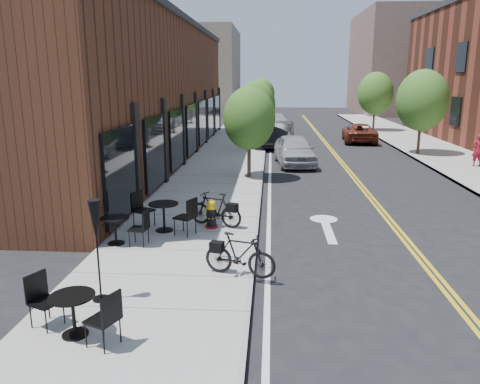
{
  "coord_description": "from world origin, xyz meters",
  "views": [
    {
      "loc": [
        0.32,
        -10.75,
        4.26
      ],
      "look_at": [
        -0.56,
        2.55,
        1.0
      ],
      "focal_mm": 35.0,
      "sensor_mm": 36.0,
      "label": 1
    }
  ],
  "objects": [
    {
      "name": "building_near",
      "position": [
        -6.5,
        14.0,
        3.5
      ],
      "size": [
        5.0,
        28.0,
        7.0
      ],
      "primitive_type": "cube",
      "color": "#492817",
      "rests_on": "ground"
    },
    {
      "name": "parked_car_c",
      "position": [
        0.8,
        28.89,
        0.65
      ],
      "size": [
        2.34,
        4.64,
        1.29
      ],
      "primitive_type": "imported",
      "rotation": [
        0.0,
        0.0,
        0.12
      ],
      "color": "#A3A4A8",
      "rests_on": "ground"
    },
    {
      "name": "patio_umbrella",
      "position": [
        -2.88,
        -2.72,
        1.54
      ],
      "size": [
        0.32,
        0.32,
        1.98
      ],
      "color": "black",
      "rests_on": "sidewalk_near"
    },
    {
      "name": "bistro_set_a",
      "position": [
        -2.86,
        -3.99,
        0.59
      ],
      "size": [
        1.74,
        1.1,
        0.93
      ],
      "rotation": [
        0.0,
        0.0,
        -0.42
      ],
      "color": "black",
      "rests_on": "sidewalk_near"
    },
    {
      "name": "bg_building_right",
      "position": [
        16.0,
        50.0,
        6.0
      ],
      "size": [
        10.0,
        16.0,
        12.0
      ],
      "primitive_type": "cube",
      "color": "brown",
      "rests_on": "ground"
    },
    {
      "name": "pedestrian",
      "position": [
        10.21,
        12.13,
        0.9
      ],
      "size": [
        0.58,
        0.39,
        1.56
      ],
      "primitive_type": "imported",
      "rotation": [
        0.0,
        0.0,
        3.17
      ],
      "color": "maroon",
      "rests_on": "sidewalk_far"
    },
    {
      "name": "sidewalk_near",
      "position": [
        -2.0,
        10.0,
        0.06
      ],
      "size": [
        4.0,
        70.0,
        0.12
      ],
      "primitive_type": "cube",
      "color": "#9E9B93",
      "rests_on": "ground"
    },
    {
      "name": "bistro_set_c",
      "position": [
        -2.6,
        1.48,
        0.64
      ],
      "size": [
        1.93,
        1.22,
        1.03
      ],
      "rotation": [
        0.0,
        0.0,
        -0.42
      ],
      "color": "black",
      "rests_on": "sidewalk_near"
    },
    {
      "name": "tree_near_d",
      "position": [
        -0.6,
        33.0,
        2.79
      ],
      "size": [
        2.4,
        2.4,
        4.11
      ],
      "color": "#382B1E",
      "rests_on": "sidewalk_near"
    },
    {
      "name": "bicycle_right",
      "position": [
        -0.3,
        -1.42,
        0.6
      ],
      "size": [
        1.65,
        0.86,
        0.95
      ],
      "primitive_type": "imported",
      "rotation": [
        0.0,
        0.0,
        1.3
      ],
      "color": "black",
      "rests_on": "sidewalk_near"
    },
    {
      "name": "tree_far_b",
      "position": [
        8.6,
        16.0,
        3.06
      ],
      "size": [
        2.8,
        2.8,
        4.62
      ],
      "color": "#382B1E",
      "rests_on": "sidewalk_far"
    },
    {
      "name": "parked_car_b",
      "position": [
        0.8,
        18.78,
        0.79
      ],
      "size": [
        2.15,
        4.91,
        1.57
      ],
      "primitive_type": "imported",
      "rotation": [
        0.0,
        0.0,
        -0.11
      ],
      "color": "black",
      "rests_on": "ground"
    },
    {
      "name": "tree_near_a",
      "position": [
        -0.6,
        9.0,
        2.6
      ],
      "size": [
        2.2,
        2.2,
        3.81
      ],
      "color": "#382B1E",
      "rests_on": "sidewalk_near"
    },
    {
      "name": "tree_near_b",
      "position": [
        -0.6,
        17.0,
        2.71
      ],
      "size": [
        2.3,
        2.3,
        3.98
      ],
      "color": "#382B1E",
      "rests_on": "sidewalk_near"
    },
    {
      "name": "parked_car_a",
      "position": [
        1.5,
        12.59,
        0.75
      ],
      "size": [
        2.2,
        4.55,
        1.5
      ],
      "primitive_type": "imported",
      "rotation": [
        0.0,
        0.0,
        0.1
      ],
      "color": "#9FA2A7",
      "rests_on": "ground"
    },
    {
      "name": "bg_building_left",
      "position": [
        -8.0,
        48.0,
        5.0
      ],
      "size": [
        8.0,
        14.0,
        10.0
      ],
      "primitive_type": "cube",
      "color": "#726656",
      "rests_on": "ground"
    },
    {
      "name": "ground",
      "position": [
        0.0,
        0.0,
        0.0
      ],
      "size": [
        120.0,
        120.0,
        0.0
      ],
      "primitive_type": "plane",
      "color": "black",
      "rests_on": "ground"
    },
    {
      "name": "tree_far_c",
      "position": [
        8.6,
        28.0,
        3.06
      ],
      "size": [
        2.8,
        2.8,
        4.62
      ],
      "color": "#382B1E",
      "rests_on": "sidewalk_far"
    },
    {
      "name": "bistro_set_b",
      "position": [
        -3.6,
        0.35,
        0.58
      ],
      "size": [
        1.72,
        0.8,
        0.91
      ],
      "rotation": [
        0.0,
        0.0,
        -0.1
      ],
      "color": "black",
      "rests_on": "sidewalk_near"
    },
    {
      "name": "fire_hydrant",
      "position": [
        -1.32,
        1.86,
        0.51
      ],
      "size": [
        0.47,
        0.47,
        0.82
      ],
      "rotation": [
        0.0,
        0.0,
        -0.4
      ],
      "color": "maroon",
      "rests_on": "sidewalk_near"
    },
    {
      "name": "tree_near_c",
      "position": [
        -0.6,
        25.0,
        2.53
      ],
      "size": [
        2.1,
        2.1,
        3.67
      ],
      "color": "#382B1E",
      "rests_on": "sidewalk_near"
    },
    {
      "name": "bicycle_left",
      "position": [
        -1.23,
        2.0,
        0.61
      ],
      "size": [
        1.7,
        1.04,
        0.99
      ],
      "primitive_type": "imported",
      "rotation": [
        0.0,
        0.0,
        -1.95
      ],
      "color": "black",
      "rests_on": "sidewalk_near"
    },
    {
      "name": "parked_car_far",
      "position": [
        6.3,
        21.49,
        0.64
      ],
      "size": [
        2.5,
        4.74,
        1.27
      ],
      "primitive_type": "imported",
      "rotation": [
        0.0,
        0.0,
        3.05
      ],
      "color": "maroon",
      "rests_on": "ground"
    }
  ]
}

